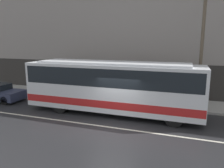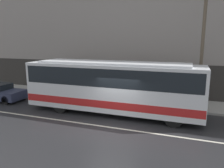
# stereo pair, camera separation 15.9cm
# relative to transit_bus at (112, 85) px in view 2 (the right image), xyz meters

# --- Properties ---
(ground_plane) EXTENTS (60.00, 60.00, 0.00)m
(ground_plane) POSITION_rel_transit_bus_xyz_m (0.81, -2.28, -1.86)
(ground_plane) COLOR #262628
(sidewalk) EXTENTS (60.00, 3.01, 0.15)m
(sidewalk) POSITION_rel_transit_bus_xyz_m (0.81, 3.23, -1.78)
(sidewalk) COLOR #A09E99
(sidewalk) RESTS_ON ground_plane
(building_facade) EXTENTS (60.00, 0.35, 12.74)m
(building_facade) POSITION_rel_transit_bus_xyz_m (0.81, 4.88, 4.30)
(building_facade) COLOR gray
(building_facade) RESTS_ON ground_plane
(lane_stripe) EXTENTS (54.00, 0.14, 0.01)m
(lane_stripe) POSITION_rel_transit_bus_xyz_m (0.81, -2.28, -1.86)
(lane_stripe) COLOR beige
(lane_stripe) RESTS_ON ground_plane
(transit_bus) EXTENTS (11.08, 2.49, 3.30)m
(transit_bus) POSITION_rel_transit_bus_xyz_m (0.00, 0.00, 0.00)
(transit_bus) COLOR silver
(transit_bus) RESTS_ON ground_plane
(utility_pole_near) EXTENTS (0.21, 0.21, 7.46)m
(utility_pole_near) POSITION_rel_transit_bus_xyz_m (5.20, 2.25, 2.02)
(utility_pole_near) COLOR brown
(utility_pole_near) RESTS_ON sidewalk
(pedestrian_waiting) EXTENTS (0.36, 0.36, 1.60)m
(pedestrian_waiting) POSITION_rel_transit_bus_xyz_m (-3.01, 2.42, -0.97)
(pedestrian_waiting) COLOR #333338
(pedestrian_waiting) RESTS_ON sidewalk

